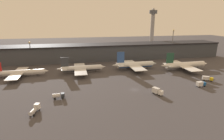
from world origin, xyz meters
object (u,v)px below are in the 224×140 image
at_px(airplane_0, 19,73).
at_px(airplane_1, 81,68).
at_px(service_vehicle_1, 35,109).
at_px(airplane_3, 185,65).
at_px(service_vehicle_0, 207,78).
at_px(service_vehicle_4, 59,96).
at_px(airplane_2, 135,65).
at_px(service_vehicle_2, 157,91).
at_px(service_vehicle_3, 201,84).
at_px(control_tower, 152,27).

xyz_separation_m(airplane_0, airplane_1, (42.31, 1.74, 0.34)).
bearing_deg(service_vehicle_1, airplane_1, -6.29).
distance_m(airplane_1, airplane_3, 80.60).
height_order(airplane_0, service_vehicle_0, airplane_0).
relative_size(service_vehicle_1, service_vehicle_4, 1.22).
height_order(service_vehicle_0, service_vehicle_1, service_vehicle_1).
height_order(airplane_0, airplane_2, airplane_2).
relative_size(airplane_3, service_vehicle_2, 6.67).
bearing_deg(service_vehicle_2, service_vehicle_4, -124.75).
relative_size(airplane_3, service_vehicle_0, 6.48).
relative_size(airplane_0, service_vehicle_4, 6.56).
distance_m(airplane_2, service_vehicle_3, 50.92).
bearing_deg(service_vehicle_1, service_vehicle_2, -67.84).
bearing_deg(airplane_0, control_tower, 28.78).
distance_m(service_vehicle_3, control_tower, 119.94).
bearing_deg(control_tower, service_vehicle_2, -111.83).
height_order(service_vehicle_1, service_vehicle_4, service_vehicle_1).
bearing_deg(service_vehicle_0, service_vehicle_4, -140.74).
height_order(airplane_3, service_vehicle_0, airplane_3).
relative_size(service_vehicle_2, service_vehicle_4, 1.05).
height_order(service_vehicle_0, service_vehicle_4, service_vehicle_0).
relative_size(airplane_0, service_vehicle_3, 6.39).
height_order(airplane_2, service_vehicle_1, airplane_2).
distance_m(airplane_0, service_vehicle_1, 57.50).
distance_m(airplane_2, service_vehicle_2, 48.95).
height_order(airplane_0, service_vehicle_2, airplane_0).
relative_size(airplane_2, service_vehicle_4, 6.38).
height_order(airplane_1, service_vehicle_3, airplane_1).
height_order(airplane_1, service_vehicle_2, airplane_1).
distance_m(service_vehicle_2, control_tower, 132.90).
bearing_deg(service_vehicle_2, airplane_2, 146.46).
xyz_separation_m(airplane_1, service_vehicle_0, (79.70, -33.79, -1.72)).
relative_size(airplane_0, airplane_2, 1.03).
xyz_separation_m(airplane_0, service_vehicle_3, (110.99, -40.24, -1.30)).
height_order(service_vehicle_0, service_vehicle_3, service_vehicle_3).
height_order(airplane_2, airplane_3, airplane_2).
relative_size(service_vehicle_0, service_vehicle_3, 1.06).
distance_m(service_vehicle_4, control_tower, 155.12).
relative_size(service_vehicle_2, control_tower, 0.12).
bearing_deg(service_vehicle_1, service_vehicle_4, -19.26).
height_order(service_vehicle_4, control_tower, control_tower).
height_order(service_vehicle_1, control_tower, control_tower).
bearing_deg(service_vehicle_3, airplane_2, 114.66).
bearing_deg(service_vehicle_2, airplane_0, -148.74).
height_order(airplane_3, service_vehicle_1, airplane_3).
xyz_separation_m(service_vehicle_0, service_vehicle_4, (-92.30, -8.69, -0.05)).
xyz_separation_m(service_vehicle_1, control_tower, (107.95, 128.50, 27.75)).
distance_m(airplane_3, service_vehicle_1, 112.11).
distance_m(airplane_3, control_tower, 84.99).
height_order(airplane_0, service_vehicle_4, airplane_0).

